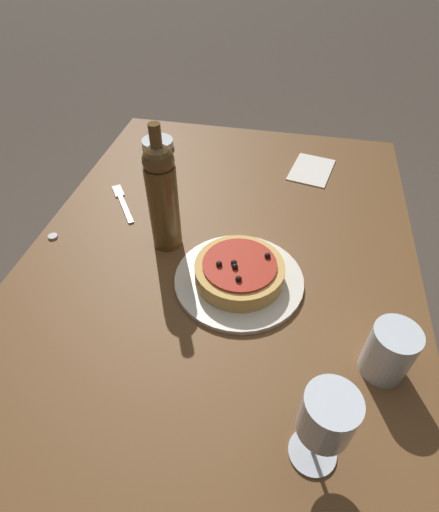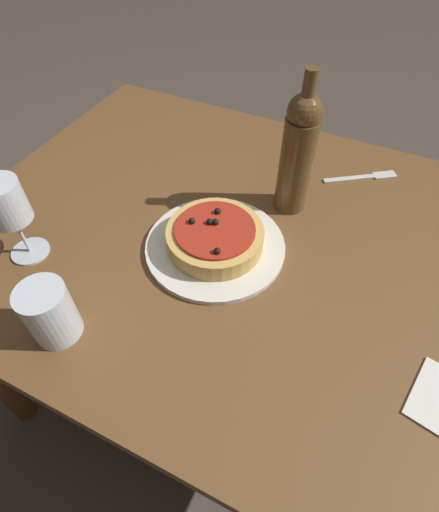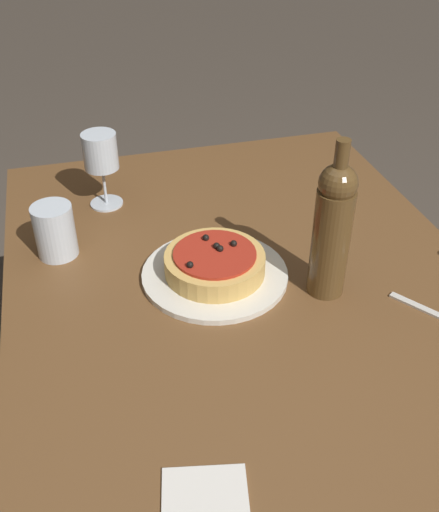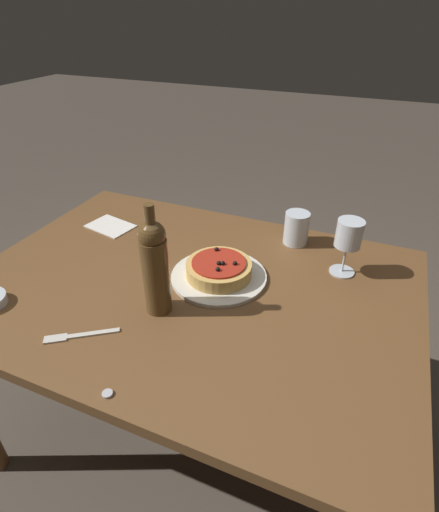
{
  "view_description": "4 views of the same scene",
  "coord_description": "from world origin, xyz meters",
  "px_view_note": "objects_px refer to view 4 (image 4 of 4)",
  "views": [
    {
      "loc": [
        -0.69,
        -0.14,
        1.43
      ],
      "look_at": [
        -0.1,
        -0.02,
        0.84
      ],
      "focal_mm": 28.0,
      "sensor_mm": 36.0,
      "label": 1
    },
    {
      "loc": [
        0.18,
        -0.57,
        1.37
      ],
      "look_at": [
        -0.03,
        -0.12,
        0.79
      ],
      "focal_mm": 28.0,
      "sensor_mm": 36.0,
      "label": 2
    },
    {
      "loc": [
        0.86,
        -0.3,
        1.48
      ],
      "look_at": [
        -0.07,
        -0.05,
        0.79
      ],
      "focal_mm": 42.0,
      "sensor_mm": 36.0,
      "label": 3
    },
    {
      "loc": [
        -0.47,
        0.87,
        1.47
      ],
      "look_at": [
        -0.09,
        -0.04,
        0.84
      ],
      "focal_mm": 28.0,
      "sensor_mm": 36.0,
      "label": 4
    }
  ],
  "objects_px": {
    "pizza": "(219,269)",
    "fork": "(77,336)",
    "water_cup": "(296,228)",
    "dining_table": "(190,304)",
    "bottle_cap": "(107,394)",
    "wine_glass": "(349,236)",
    "wine_bottle": "(155,266)",
    "dinner_plate": "(219,276)"
  },
  "relations": [
    {
      "from": "pizza",
      "to": "fork",
      "type": "distance_m",
      "value": 0.45
    },
    {
      "from": "water_cup",
      "to": "dining_table",
      "type": "bearing_deg",
      "value": 56.66
    },
    {
      "from": "bottle_cap",
      "to": "fork",
      "type": "bearing_deg",
      "value": -33.1
    },
    {
      "from": "wine_glass",
      "to": "fork",
      "type": "height_order",
      "value": "wine_glass"
    },
    {
      "from": "pizza",
      "to": "water_cup",
      "type": "bearing_deg",
      "value": -118.68
    },
    {
      "from": "dining_table",
      "to": "wine_bottle",
      "type": "bearing_deg",
      "value": 80.43
    },
    {
      "from": "wine_glass",
      "to": "water_cup",
      "type": "bearing_deg",
      "value": -33.94
    },
    {
      "from": "pizza",
      "to": "wine_bottle",
      "type": "distance_m",
      "value": 0.25
    },
    {
      "from": "wine_bottle",
      "to": "bottle_cap",
      "type": "height_order",
      "value": "wine_bottle"
    },
    {
      "from": "pizza",
      "to": "fork",
      "type": "bearing_deg",
      "value": 58.04
    },
    {
      "from": "fork",
      "to": "wine_glass",
      "type": "bearing_deg",
      "value": -170.77
    },
    {
      "from": "pizza",
      "to": "wine_glass",
      "type": "xyz_separation_m",
      "value": [
        -0.35,
        -0.18,
        0.1
      ]
    },
    {
      "from": "dining_table",
      "to": "wine_glass",
      "type": "xyz_separation_m",
      "value": [
        -0.42,
        -0.24,
        0.22
      ]
    },
    {
      "from": "pizza",
      "to": "wine_bottle",
      "type": "bearing_deg",
      "value": 64.21
    },
    {
      "from": "water_cup",
      "to": "fork",
      "type": "xyz_separation_m",
      "value": [
        0.4,
        0.68,
        -0.06
      ]
    },
    {
      "from": "wine_glass",
      "to": "dining_table",
      "type": "bearing_deg",
      "value": 29.72
    },
    {
      "from": "pizza",
      "to": "wine_glass",
      "type": "height_order",
      "value": "wine_glass"
    },
    {
      "from": "fork",
      "to": "dinner_plate",
      "type": "bearing_deg",
      "value": -156.48
    },
    {
      "from": "pizza",
      "to": "dinner_plate",
      "type": "bearing_deg",
      "value": -0.92
    },
    {
      "from": "pizza",
      "to": "dining_table",
      "type": "bearing_deg",
      "value": 39.32
    },
    {
      "from": "wine_bottle",
      "to": "fork",
      "type": "relative_size",
      "value": 1.92
    },
    {
      "from": "fork",
      "to": "bottle_cap",
      "type": "xyz_separation_m",
      "value": [
        -0.18,
        0.12,
        0.0
      ]
    },
    {
      "from": "dining_table",
      "to": "water_cup",
      "type": "relative_size",
      "value": 11.57
    },
    {
      "from": "wine_bottle",
      "to": "water_cup",
      "type": "distance_m",
      "value": 0.57
    },
    {
      "from": "water_cup",
      "to": "fork",
      "type": "bearing_deg",
      "value": 59.47
    },
    {
      "from": "dinner_plate",
      "to": "wine_glass",
      "type": "xyz_separation_m",
      "value": [
        -0.35,
        -0.18,
        0.13
      ]
    },
    {
      "from": "dining_table",
      "to": "bottle_cap",
      "type": "distance_m",
      "value": 0.45
    },
    {
      "from": "dinner_plate",
      "to": "bottle_cap",
      "type": "xyz_separation_m",
      "value": [
        0.06,
        0.5,
        -0.0
      ]
    },
    {
      "from": "pizza",
      "to": "water_cup",
      "type": "xyz_separation_m",
      "value": [
        -0.17,
        -0.3,
        0.02
      ]
    },
    {
      "from": "pizza",
      "to": "fork",
      "type": "height_order",
      "value": "pizza"
    },
    {
      "from": "dining_table",
      "to": "water_cup",
      "type": "distance_m",
      "value": 0.46
    },
    {
      "from": "bottle_cap",
      "to": "wine_glass",
      "type": "bearing_deg",
      "value": -120.72
    },
    {
      "from": "dining_table",
      "to": "water_cup",
      "type": "height_order",
      "value": "water_cup"
    },
    {
      "from": "wine_bottle",
      "to": "dinner_plate",
      "type": "bearing_deg",
      "value": -115.78
    },
    {
      "from": "dinner_plate",
      "to": "pizza",
      "type": "xyz_separation_m",
      "value": [
        -0.0,
        0.0,
        0.03
      ]
    },
    {
      "from": "wine_glass",
      "to": "fork",
      "type": "distance_m",
      "value": 0.82
    },
    {
      "from": "wine_bottle",
      "to": "bottle_cap",
      "type": "distance_m",
      "value": 0.33
    },
    {
      "from": "dining_table",
      "to": "pizza",
      "type": "xyz_separation_m",
      "value": [
        -0.07,
        -0.06,
        0.12
      ]
    },
    {
      "from": "pizza",
      "to": "bottle_cap",
      "type": "xyz_separation_m",
      "value": [
        0.06,
        0.5,
        -0.03
      ]
    },
    {
      "from": "dining_table",
      "to": "pizza",
      "type": "bearing_deg",
      "value": -140.68
    },
    {
      "from": "pizza",
      "to": "wine_glass",
      "type": "distance_m",
      "value": 0.4
    },
    {
      "from": "wine_bottle",
      "to": "fork",
      "type": "distance_m",
      "value": 0.27
    }
  ]
}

